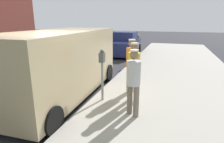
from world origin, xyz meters
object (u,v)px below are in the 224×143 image
object	(u,v)px
parking_meter_near	(102,66)
parked_sedan_ahead	(124,44)
pedestrian_in_gray	(134,79)
parked_van	(60,63)
pedestrian_in_orange	(131,62)
parking_meter_far	(138,44)
pedestrian_in_yellow	(134,69)

from	to	relation	value
parking_meter_near	parked_sedan_ahead	distance (m)	8.87
pedestrian_in_gray	parked_sedan_ahead	size ratio (longest dim) A/B	0.38
parked_van	parking_meter_near	bearing A→B (deg)	-6.02
pedestrian_in_gray	parked_van	size ratio (longest dim) A/B	0.32
pedestrian_in_gray	parked_sedan_ahead	distance (m)	9.76
pedestrian_in_orange	parked_van	distance (m)	2.29
parking_meter_far	parked_sedan_ahead	xyz separation A→B (m)	(-1.60, 3.06, -0.43)
parked_van	parked_sedan_ahead	xyz separation A→B (m)	(-0.10, 8.56, -0.41)
parked_van	parked_sedan_ahead	size ratio (longest dim) A/B	1.19
parking_meter_near	parking_meter_far	xyz separation A→B (m)	(0.00, 5.65, 0.00)
pedestrian_in_yellow	parked_van	distance (m)	2.39
parking_meter_far	pedestrian_in_yellow	size ratio (longest dim) A/B	0.88
pedestrian_in_yellow	parking_meter_near	bearing A→B (deg)	-167.69
parking_meter_far	pedestrian_in_orange	world-z (taller)	pedestrian_in_orange
pedestrian_in_orange	parking_meter_far	bearing A→B (deg)	97.93
pedestrian_in_yellow	parked_sedan_ahead	xyz separation A→B (m)	(-2.49, 8.52, -0.39)
parking_meter_near	pedestrian_in_orange	size ratio (longest dim) A/B	0.87
parking_meter_near	pedestrian_in_orange	world-z (taller)	pedestrian_in_orange
parking_meter_far	pedestrian_in_yellow	world-z (taller)	pedestrian_in_yellow
parking_meter_near	parking_meter_far	world-z (taller)	same
parking_meter_far	pedestrian_in_gray	size ratio (longest dim) A/B	0.92
pedestrian_in_yellow	pedestrian_in_orange	distance (m)	0.78
parking_meter_near	parking_meter_far	size ratio (longest dim) A/B	1.00
pedestrian_in_gray	parked_van	world-z (taller)	parked_van
pedestrian_in_yellow	parked_sedan_ahead	world-z (taller)	pedestrian_in_yellow
pedestrian_in_yellow	pedestrian_in_gray	world-z (taller)	pedestrian_in_yellow
parking_meter_near	parked_van	world-z (taller)	parked_van
pedestrian_in_yellow	pedestrian_in_orange	bearing A→B (deg)	107.76
pedestrian_in_yellow	pedestrian_in_orange	world-z (taller)	pedestrian_in_orange
parking_meter_near	pedestrian_in_gray	distance (m)	1.26
pedestrian_in_orange	parking_meter_near	bearing A→B (deg)	-125.01
pedestrian_in_orange	parked_van	bearing A→B (deg)	-160.12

